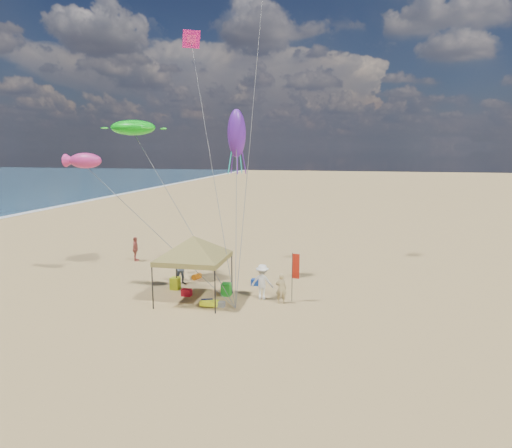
# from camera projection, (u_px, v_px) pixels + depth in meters

# --- Properties ---
(ground) EXTENTS (280.00, 280.00, 0.00)m
(ground) POSITION_uv_depth(u_px,v_px,m) (243.00, 313.00, 23.10)
(ground) COLOR tan
(ground) RESTS_ON ground
(canopy_tent) EXTENTS (6.63, 6.63, 4.09)m
(canopy_tent) POSITION_uv_depth(u_px,v_px,m) (193.00, 238.00, 24.44)
(canopy_tent) COLOR black
(canopy_tent) RESTS_ON ground
(feather_flag) EXTENTS (0.41, 0.08, 2.66)m
(feather_flag) POSITION_uv_depth(u_px,v_px,m) (295.00, 269.00, 24.57)
(feather_flag) COLOR black
(feather_flag) RESTS_ON ground
(cooler_red) EXTENTS (0.54, 0.38, 0.38)m
(cooler_red) POSITION_uv_depth(u_px,v_px,m) (187.00, 293.00, 25.80)
(cooler_red) COLOR red
(cooler_red) RESTS_ON ground
(cooler_blue) EXTENTS (0.54, 0.38, 0.38)m
(cooler_blue) POSITION_uv_depth(u_px,v_px,m) (256.00, 282.00, 27.77)
(cooler_blue) COLOR navy
(cooler_blue) RESTS_ON ground
(bag_navy) EXTENTS (0.69, 0.54, 0.36)m
(bag_navy) POSITION_uv_depth(u_px,v_px,m) (207.00, 302.00, 24.25)
(bag_navy) COLOR #0C1136
(bag_navy) RESTS_ON ground
(bag_orange) EXTENTS (0.54, 0.69, 0.36)m
(bag_orange) POSITION_uv_depth(u_px,v_px,m) (197.00, 276.00, 29.02)
(bag_orange) COLOR orange
(bag_orange) RESTS_ON ground
(chair_green) EXTENTS (0.50, 0.50, 0.70)m
(chair_green) POSITION_uv_depth(u_px,v_px,m) (226.00, 289.00, 25.83)
(chair_green) COLOR #17811B
(chair_green) RESTS_ON ground
(chair_yellow) EXTENTS (0.50, 0.50, 0.70)m
(chair_yellow) POSITION_uv_depth(u_px,v_px,m) (175.00, 283.00, 26.97)
(chair_yellow) COLOR #B9D517
(chair_yellow) RESTS_ON ground
(crate_grey) EXTENTS (0.34, 0.30, 0.28)m
(crate_grey) POSITION_uv_depth(u_px,v_px,m) (221.00, 304.00, 24.02)
(crate_grey) COLOR slate
(crate_grey) RESTS_ON ground
(beach_cart) EXTENTS (0.90, 0.50, 0.24)m
(beach_cart) POSITION_uv_depth(u_px,v_px,m) (209.00, 303.00, 24.02)
(beach_cart) COLOR #EBFF1C
(beach_cart) RESTS_ON ground
(person_near_a) EXTENTS (0.63, 0.45, 1.62)m
(person_near_a) POSITION_uv_depth(u_px,v_px,m) (281.00, 288.00, 24.48)
(person_near_a) COLOR tan
(person_near_a) RESTS_ON ground
(person_near_b) EXTENTS (1.09, 0.97, 1.84)m
(person_near_b) POSITION_uv_depth(u_px,v_px,m) (181.00, 269.00, 27.91)
(person_near_b) COLOR #3B4551
(person_near_b) RESTS_ON ground
(person_near_c) EXTENTS (1.29, 0.81, 1.92)m
(person_near_c) POSITION_uv_depth(u_px,v_px,m) (262.00, 282.00, 25.14)
(person_near_c) COLOR white
(person_near_c) RESTS_ON ground
(person_far_a) EXTENTS (0.74, 1.12, 1.77)m
(person_far_a) POSITION_uv_depth(u_px,v_px,m) (135.00, 249.00, 33.56)
(person_far_a) COLOR #AE4F43
(person_far_a) RESTS_ON ground
(turtle_kite) EXTENTS (2.65, 2.13, 0.88)m
(turtle_kite) POSITION_uv_depth(u_px,v_px,m) (133.00, 128.00, 27.05)
(turtle_kite) COLOR #0BD116
(turtle_kite) RESTS_ON ground
(fish_kite) EXTENTS (2.00, 1.06, 0.87)m
(fish_kite) POSITION_uv_depth(u_px,v_px,m) (85.00, 161.00, 26.29)
(fish_kite) COLOR #D32E81
(fish_kite) RESTS_ON ground
(squid_kite) EXTENTS (1.36, 1.36, 2.82)m
(squid_kite) POSITION_uv_depth(u_px,v_px,m) (237.00, 133.00, 27.68)
(squid_kite) COLOR #5F22A8
(squid_kite) RESTS_ON ground
(stunt_kite_pink) EXTENTS (1.26, 1.05, 1.07)m
(stunt_kite_pink) POSITION_uv_depth(u_px,v_px,m) (191.00, 39.00, 31.18)
(stunt_kite_pink) COLOR #FF188D
(stunt_kite_pink) RESTS_ON ground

